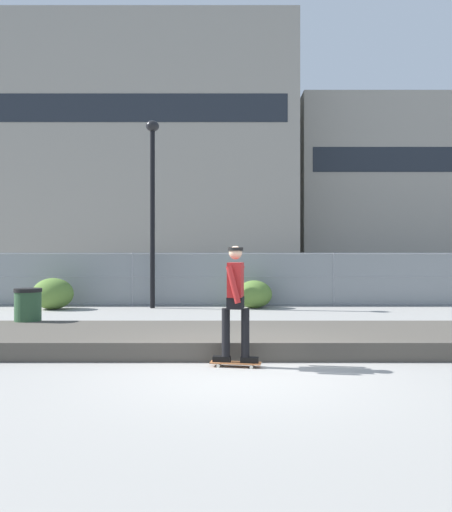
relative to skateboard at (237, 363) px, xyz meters
name	(u,v)px	position (x,y,z in m)	size (l,w,h in m)	color
ground_plane	(244,372)	(0.09, -0.35, -0.06)	(120.00, 120.00, 0.00)	gray
gravel_berm	(240,338)	(0.09, 1.70, 0.10)	(17.86, 2.79, 0.32)	#4C473F
skateboard	(237,363)	(0.00, 0.00, 0.00)	(0.82, 0.32, 0.07)	#9E5B33
skater	(237,296)	(0.00, 0.00, 1.06)	(0.73, 0.61, 1.83)	black
chain_fence	(234,279)	(0.09, 9.39, 0.88)	(21.02, 0.06, 1.85)	gray
street_lamp	(154,190)	(-2.60, 8.69, 3.87)	(0.44, 0.44, 6.24)	black
parked_car_near	(163,278)	(-2.81, 12.71, 0.78)	(4.48, 2.11, 1.66)	#B7BABF
library_building	(156,157)	(-7.45, 42.75, 11.80)	(27.61, 14.56, 23.72)	gray
office_block	(390,191)	(18.35, 48.42, 9.10)	(21.39, 13.92, 18.31)	gray
shrub_left	(55,294)	(-5.77, 8.29, 0.45)	(1.32, 1.08, 1.02)	#567A33
shrub_center	(256,294)	(0.79, 8.68, 0.40)	(1.19, 0.98, 0.92)	#567A33
trash_bin	(30,312)	(-4.48, 3.04, 0.46)	(0.59, 0.59, 1.03)	#2D5133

